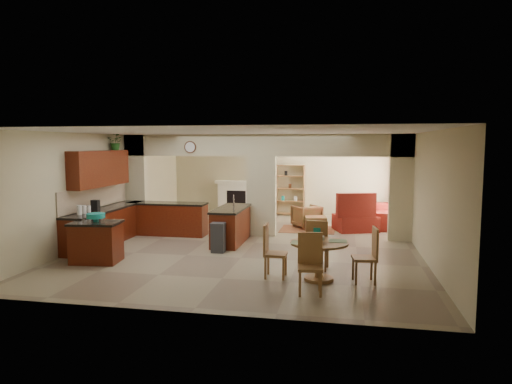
% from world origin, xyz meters
% --- Properties ---
extents(floor, '(10.00, 10.00, 0.00)m').
position_xyz_m(floor, '(0.00, 0.00, 0.00)').
color(floor, '#84775B').
rests_on(floor, ground).
extents(ceiling, '(10.00, 10.00, 0.00)m').
position_xyz_m(ceiling, '(0.00, 0.00, 2.80)').
color(ceiling, white).
rests_on(ceiling, wall_back).
extents(wall_back, '(8.00, 0.00, 8.00)m').
position_xyz_m(wall_back, '(0.00, 5.00, 1.40)').
color(wall_back, '#BCB18A').
rests_on(wall_back, floor).
extents(wall_front, '(8.00, 0.00, 8.00)m').
position_xyz_m(wall_front, '(0.00, -5.00, 1.40)').
color(wall_front, '#BCB18A').
rests_on(wall_front, floor).
extents(wall_left, '(0.00, 10.00, 10.00)m').
position_xyz_m(wall_left, '(-4.00, 0.00, 1.40)').
color(wall_left, '#BCB18A').
rests_on(wall_left, floor).
extents(wall_right, '(0.00, 10.00, 10.00)m').
position_xyz_m(wall_right, '(4.00, 0.00, 1.40)').
color(wall_right, '#BCB18A').
rests_on(wall_right, floor).
extents(partition_left_pier, '(0.60, 0.25, 2.80)m').
position_xyz_m(partition_left_pier, '(-3.70, 1.00, 1.40)').
color(partition_left_pier, '#BCB18A').
rests_on(partition_left_pier, floor).
extents(partition_center_pier, '(0.80, 0.25, 2.20)m').
position_xyz_m(partition_center_pier, '(0.00, 1.00, 1.10)').
color(partition_center_pier, '#BCB18A').
rests_on(partition_center_pier, floor).
extents(partition_right_pier, '(0.60, 0.25, 2.80)m').
position_xyz_m(partition_right_pier, '(3.70, 1.00, 1.40)').
color(partition_right_pier, '#BCB18A').
rests_on(partition_right_pier, floor).
extents(partition_header, '(8.00, 0.25, 0.60)m').
position_xyz_m(partition_header, '(0.00, 1.00, 2.50)').
color(partition_header, '#BCB18A').
rests_on(partition_header, partition_center_pier).
extents(kitchen_counter, '(2.52, 3.29, 1.48)m').
position_xyz_m(kitchen_counter, '(-3.26, -0.25, 0.46)').
color(kitchen_counter, '#440D07').
rests_on(kitchen_counter, floor).
extents(upper_cabinets, '(0.35, 2.40, 0.90)m').
position_xyz_m(upper_cabinets, '(-3.82, -0.80, 1.92)').
color(upper_cabinets, '#440D07').
rests_on(upper_cabinets, wall_left).
extents(peninsula, '(0.70, 1.85, 0.91)m').
position_xyz_m(peninsula, '(-0.60, -0.11, 0.46)').
color(peninsula, '#440D07').
rests_on(peninsula, floor).
extents(wall_clock, '(0.34, 0.03, 0.34)m').
position_xyz_m(wall_clock, '(-2.00, 0.85, 2.45)').
color(wall_clock, '#4E2B1A').
rests_on(wall_clock, partition_header).
extents(rug, '(1.60, 1.30, 0.01)m').
position_xyz_m(rug, '(1.20, 2.10, 0.01)').
color(rug, brown).
rests_on(rug, floor).
extents(fireplace, '(1.60, 0.35, 1.20)m').
position_xyz_m(fireplace, '(-1.60, 4.83, 0.61)').
color(fireplace, white).
rests_on(fireplace, floor).
extents(shelving_unit, '(1.00, 0.32, 1.80)m').
position_xyz_m(shelving_unit, '(0.35, 4.82, 0.90)').
color(shelving_unit, brown).
rests_on(shelving_unit, floor).
extents(window_a, '(0.02, 0.90, 1.90)m').
position_xyz_m(window_a, '(3.97, 2.30, 1.20)').
color(window_a, white).
rests_on(window_a, wall_right).
extents(window_b, '(0.02, 0.90, 1.90)m').
position_xyz_m(window_b, '(3.97, 4.00, 1.20)').
color(window_b, white).
rests_on(window_b, wall_right).
extents(glazed_door, '(0.02, 0.70, 2.10)m').
position_xyz_m(glazed_door, '(3.97, 3.15, 1.05)').
color(glazed_door, white).
rests_on(glazed_door, wall_right).
extents(drape_a_left, '(0.10, 0.28, 2.30)m').
position_xyz_m(drape_a_left, '(3.93, 1.70, 1.20)').
color(drape_a_left, '#431B1B').
rests_on(drape_a_left, wall_right).
extents(drape_a_right, '(0.10, 0.28, 2.30)m').
position_xyz_m(drape_a_right, '(3.93, 2.90, 1.20)').
color(drape_a_right, '#431B1B').
rests_on(drape_a_right, wall_right).
extents(drape_b_left, '(0.10, 0.28, 2.30)m').
position_xyz_m(drape_b_left, '(3.93, 3.40, 1.20)').
color(drape_b_left, '#431B1B').
rests_on(drape_b_left, wall_right).
extents(drape_b_right, '(0.10, 0.28, 2.30)m').
position_xyz_m(drape_b_right, '(3.93, 4.60, 1.20)').
color(drape_b_right, '#431B1B').
rests_on(drape_b_right, wall_right).
extents(ceiling_fan, '(1.00, 1.00, 0.10)m').
position_xyz_m(ceiling_fan, '(1.50, 3.00, 2.56)').
color(ceiling_fan, white).
rests_on(ceiling_fan, ceiling).
extents(kitchen_island, '(1.09, 0.84, 0.88)m').
position_xyz_m(kitchen_island, '(-2.97, -2.55, 0.44)').
color(kitchen_island, '#440D07').
rests_on(kitchen_island, floor).
extents(teal_bowl, '(0.39, 0.39, 0.18)m').
position_xyz_m(teal_bowl, '(-2.97, -2.53, 0.97)').
color(teal_bowl, teal).
rests_on(teal_bowl, kitchen_island).
extents(trash_can, '(0.31, 0.26, 0.65)m').
position_xyz_m(trash_can, '(-0.64, -1.19, 0.32)').
color(trash_can, '#2B2B2D').
rests_on(trash_can, floor).
extents(dining_table, '(1.07, 1.07, 0.73)m').
position_xyz_m(dining_table, '(1.80, -2.97, 0.49)').
color(dining_table, brown).
rests_on(dining_table, floor).
extents(fruit_bowl, '(0.27, 0.27, 0.14)m').
position_xyz_m(fruit_bowl, '(1.77, -3.03, 0.80)').
color(fruit_bowl, '#78B526').
rests_on(fruit_bowl, dining_table).
extents(sofa, '(2.72, 1.11, 0.79)m').
position_xyz_m(sofa, '(3.30, 3.39, 0.39)').
color(sofa, maroon).
rests_on(sofa, floor).
extents(chaise, '(1.40, 1.27, 0.46)m').
position_xyz_m(chaise, '(2.59, 2.19, 0.23)').
color(chaise, maroon).
rests_on(chaise, floor).
extents(armchair, '(1.03, 1.04, 0.68)m').
position_xyz_m(armchair, '(1.14, 2.44, 0.34)').
color(armchair, maroon).
rests_on(armchair, floor).
extents(ottoman, '(0.68, 0.68, 0.44)m').
position_xyz_m(ottoman, '(1.45, 1.85, 0.22)').
color(ottoman, maroon).
rests_on(ottoman, floor).
extents(plant, '(0.41, 0.35, 0.45)m').
position_xyz_m(plant, '(-3.82, 0.06, 2.59)').
color(plant, '#1C4612').
rests_on(plant, upper_cabinets).
extents(chair_north, '(0.46, 0.46, 1.02)m').
position_xyz_m(chair_north, '(1.74, -2.28, 0.55)').
color(chair_north, brown).
rests_on(chair_north, floor).
extents(chair_east, '(0.47, 0.47, 1.02)m').
position_xyz_m(chair_east, '(2.71, -2.94, 0.55)').
color(chair_east, brown).
rests_on(chair_east, floor).
extents(chair_south, '(0.46, 0.46, 1.02)m').
position_xyz_m(chair_south, '(1.69, -3.70, 0.55)').
color(chair_south, brown).
rests_on(chair_south, floor).
extents(chair_west, '(0.43, 0.42, 1.02)m').
position_xyz_m(chair_west, '(0.90, -2.93, 0.55)').
color(chair_west, brown).
rests_on(chair_west, floor).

